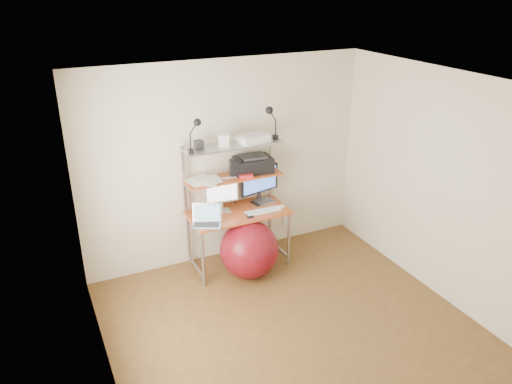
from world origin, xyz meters
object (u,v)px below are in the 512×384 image
(laptop, at_px, (207,220))
(printer, at_px, (253,164))
(monitor_black, at_px, (259,182))
(monitor_silver, at_px, (221,192))
(exercise_ball, at_px, (249,249))

(laptop, xyz_separation_m, printer, (0.73, 0.31, 0.46))
(monitor_black, relative_size, laptop, 1.32)
(laptop, bearing_deg, monitor_black, 45.32)
(monitor_silver, distance_m, laptop, 0.42)
(monitor_silver, relative_size, monitor_black, 0.84)
(laptop, xyz_separation_m, exercise_ball, (0.47, -0.12, -0.44))
(monitor_black, height_order, laptop, monitor_black)
(printer, bearing_deg, exercise_ball, -115.82)
(monitor_black, distance_m, printer, 0.25)
(printer, bearing_deg, monitor_black, -14.65)
(monitor_silver, height_order, monitor_black, monitor_black)
(monitor_silver, xyz_separation_m, laptop, (-0.28, -0.25, -0.19))
(exercise_ball, bearing_deg, monitor_black, 50.89)
(printer, height_order, exercise_ball, printer)
(monitor_silver, height_order, exercise_ball, monitor_silver)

